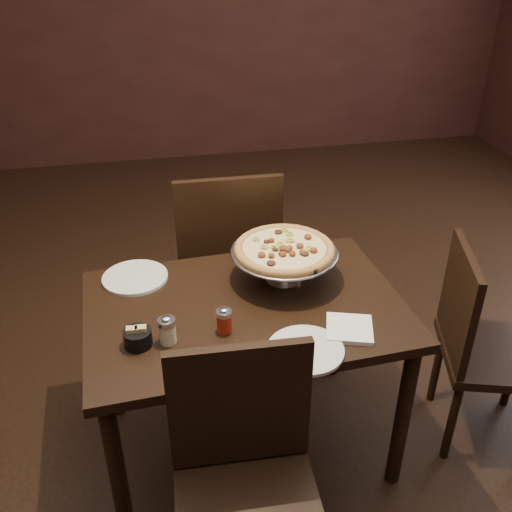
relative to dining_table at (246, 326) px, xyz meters
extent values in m
cube|color=black|center=(0.06, -0.05, -0.63)|extent=(6.00, 7.00, 0.02)
cube|color=black|center=(0.00, 0.00, 0.07)|extent=(1.17, 0.81, 0.04)
cylinder|color=black|center=(-0.49, -0.35, -0.28)|extent=(0.06, 0.06, 0.67)
cylinder|color=black|center=(0.53, -0.30, -0.28)|extent=(0.06, 0.06, 0.67)
cylinder|color=black|center=(-0.53, 0.30, -0.28)|extent=(0.06, 0.06, 0.67)
cylinder|color=black|center=(0.49, 0.35, -0.28)|extent=(0.06, 0.06, 0.67)
cylinder|color=silver|center=(0.17, 0.13, 0.10)|extent=(0.14, 0.14, 0.01)
cylinder|color=silver|center=(0.17, 0.13, 0.16)|extent=(0.03, 0.03, 0.11)
cylinder|color=silver|center=(0.17, 0.13, 0.21)|extent=(0.10, 0.10, 0.01)
cylinder|color=gray|center=(0.17, 0.13, 0.22)|extent=(0.40, 0.40, 0.01)
torus|color=gray|center=(0.17, 0.13, 0.22)|extent=(0.41, 0.41, 0.01)
cylinder|color=brown|center=(0.17, 0.13, 0.23)|extent=(0.37, 0.37, 0.01)
torus|color=brown|center=(0.17, 0.13, 0.23)|extent=(0.38, 0.38, 0.03)
cylinder|color=#DAB877|center=(0.17, 0.13, 0.24)|extent=(0.31, 0.31, 0.01)
cylinder|color=beige|center=(-0.29, -0.15, 0.13)|extent=(0.05, 0.05, 0.07)
cylinder|color=silver|center=(-0.29, -0.15, 0.18)|extent=(0.06, 0.06, 0.02)
ellipsoid|color=silver|center=(-0.29, -0.15, 0.19)|extent=(0.03, 0.03, 0.01)
cylinder|color=maroon|center=(-0.10, -0.13, 0.13)|extent=(0.05, 0.05, 0.07)
cylinder|color=silver|center=(-0.10, -0.13, 0.17)|extent=(0.05, 0.05, 0.02)
ellipsoid|color=silver|center=(-0.10, -0.13, 0.18)|extent=(0.03, 0.03, 0.01)
cylinder|color=black|center=(-0.38, -0.15, 0.12)|extent=(0.09, 0.09, 0.06)
cube|color=tan|center=(-0.40, -0.15, 0.13)|extent=(0.04, 0.03, 0.06)
cube|color=tan|center=(-0.37, -0.15, 0.13)|extent=(0.04, 0.03, 0.06)
cube|color=white|center=(0.32, -0.22, 0.10)|extent=(0.19, 0.19, 0.02)
cylinder|color=silver|center=(-0.38, 0.26, 0.10)|extent=(0.25, 0.25, 0.01)
cylinder|color=silver|center=(0.14, -0.29, 0.10)|extent=(0.25, 0.25, 0.01)
cone|color=silver|center=(0.26, 0.00, 0.22)|extent=(0.13, 0.13, 0.00)
cylinder|color=black|center=(0.26, 0.00, 0.23)|extent=(0.06, 0.11, 0.02)
cube|color=black|center=(0.03, 0.71, -0.14)|extent=(0.47, 0.47, 0.04)
cube|color=black|center=(0.03, 0.50, 0.13)|extent=(0.46, 0.04, 0.49)
cylinder|color=black|center=(0.22, 0.90, -0.39)|extent=(0.04, 0.04, 0.45)
cylinder|color=black|center=(-0.15, 0.90, -0.39)|extent=(0.04, 0.04, 0.45)
cylinder|color=black|center=(0.22, 0.52, -0.39)|extent=(0.04, 0.04, 0.45)
cylinder|color=black|center=(-0.16, 0.53, -0.39)|extent=(0.04, 0.04, 0.45)
cube|color=black|center=(-0.10, -0.45, 0.07)|extent=(0.42, 0.05, 0.44)
cylinder|color=black|center=(0.07, -0.48, -0.41)|extent=(0.04, 0.04, 0.41)
cube|color=black|center=(0.99, -0.13, -0.20)|extent=(0.51, 0.51, 0.04)
cube|color=black|center=(0.81, -0.07, 0.04)|extent=(0.15, 0.40, 0.42)
cylinder|color=black|center=(0.78, -0.24, -0.42)|extent=(0.03, 0.03, 0.40)
cylinder|color=black|center=(0.88, 0.08, -0.42)|extent=(0.03, 0.03, 0.40)
camera|label=1|loc=(-0.31, -1.65, 1.29)|focal=40.00mm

